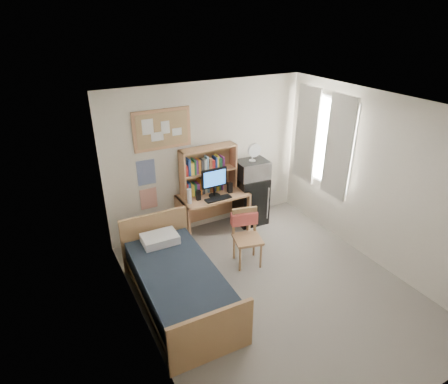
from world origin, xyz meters
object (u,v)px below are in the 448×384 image
mini_fridge (250,199)px  desk (213,214)px  bulletin_board (162,129)px  microwave (252,169)px  bed (179,288)px  desk_fan (253,153)px  monitor (214,183)px  speaker_left (198,195)px  desk_chair (248,239)px  speaker_right (230,187)px

mini_fridge → desk: bearing=-173.9°
bulletin_board → microwave: size_ratio=1.72×
bed → microwave: size_ratio=3.63×
microwave → desk_fan: size_ratio=1.85×
desk → desk_fan: bearing=0.4°
monitor → mini_fridge: bearing=6.2°
mini_fridge → bed: 2.49m
microwave → desk_fan: desk_fan is taller
speaker_left → microwave: (1.09, 0.08, 0.23)m
bed → microwave: (2.00, 1.44, 0.78)m
desk_chair → bed: (-1.27, -0.35, -0.18)m
monitor → microwave: 0.79m
mini_fridge → desk_fan: 0.91m
bulletin_board → desk: bearing=-22.9°
desk_fan → desk_chair: bearing=-120.4°
bulletin_board → mini_fridge: bulletin_board is taller
bulletin_board → desk: bulletin_board is taller
mini_fridge → speaker_left: size_ratio=5.41×
mini_fridge → speaker_left: (-1.09, -0.10, 0.38)m
bulletin_board → desk_chair: size_ratio=1.05×
monitor → microwave: bearing=4.8°
desk → mini_fridge: bearing=1.9°
desk → desk_fan: size_ratio=4.05×
bulletin_board → monitor: 1.23m
desk_chair → microwave: 1.44m
desk_chair → speaker_left: (-0.35, 1.01, 0.38)m
desk_chair → desk_fan: desk_fan is taller
bulletin_board → desk_fan: (1.50, -0.29, -0.56)m
speaker_left → desk_fan: 1.21m
desk → monitor: 0.62m
bed → speaker_left: bearing=57.3°
bed → speaker_right: bearing=43.3°
desk → speaker_right: (0.30, -0.06, 0.47)m
bulletin_board → speaker_left: (0.42, -0.37, -1.09)m
speaker_left → microwave: microwave is taller
bulletin_board → bed: bearing=-106.1°
desk_chair → desk_fan: size_ratio=3.04×
bulletin_board → desk: 1.73m
bed → desk_fan: desk_fan is taller
mini_fridge → speaker_left: 1.16m
mini_fridge → desk_fan: bearing=-90.0°
bulletin_board → mini_fridge: (1.50, -0.27, -1.47)m
bulletin_board → speaker_left: bulletin_board is taller
speaker_left → microwave: bearing=3.5°
bulletin_board → desk_chair: bulletin_board is taller
bed → speaker_right: (1.52, 1.37, 0.57)m
bulletin_board → desk_chair: (0.77, -1.37, -1.47)m
desk → mini_fridge: mini_fridge is taller
desk_chair → monitor: 1.15m
mini_fridge → bed: (-2.00, -1.46, -0.18)m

